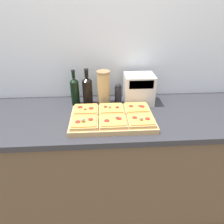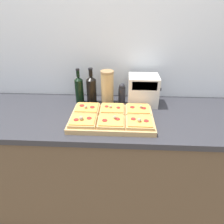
{
  "view_description": "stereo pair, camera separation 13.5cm",
  "coord_description": "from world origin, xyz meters",
  "px_view_note": "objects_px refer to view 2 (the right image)",
  "views": [
    {
      "loc": [
        -0.0,
        -0.92,
        1.63
      ],
      "look_at": [
        0.07,
        0.25,
        0.97
      ],
      "focal_mm": 32.0,
      "sensor_mm": 36.0,
      "label": 1
    },
    {
      "loc": [
        0.13,
        -0.92,
        1.63
      ],
      "look_at": [
        0.07,
        0.25,
        0.97
      ],
      "focal_mm": 32.0,
      "sensor_mm": 36.0,
      "label": 2
    }
  ],
  "objects_px": {
    "cutting_board": "(112,119)",
    "wine_bottle": "(91,89)",
    "pepper_mill": "(122,94)",
    "toaster_oven": "(143,90)",
    "olive_oil_bottle": "(79,89)",
    "grain_jar_tall": "(107,87)"
  },
  "relations": [
    {
      "from": "cutting_board",
      "to": "wine_bottle",
      "type": "relative_size",
      "value": 1.97
    },
    {
      "from": "pepper_mill",
      "to": "toaster_oven",
      "type": "relative_size",
      "value": 0.67
    },
    {
      "from": "olive_oil_bottle",
      "to": "pepper_mill",
      "type": "relative_size",
      "value": 1.65
    },
    {
      "from": "pepper_mill",
      "to": "grain_jar_tall",
      "type": "bearing_deg",
      "value": 180.0
    },
    {
      "from": "wine_bottle",
      "to": "toaster_oven",
      "type": "xyz_separation_m",
      "value": [
        0.4,
        -0.0,
        -0.0
      ]
    },
    {
      "from": "cutting_board",
      "to": "grain_jar_tall",
      "type": "bearing_deg",
      "value": 100.02
    },
    {
      "from": "cutting_board",
      "to": "wine_bottle",
      "type": "bearing_deg",
      "value": 122.08
    },
    {
      "from": "cutting_board",
      "to": "grain_jar_tall",
      "type": "xyz_separation_m",
      "value": [
        -0.05,
        0.27,
        0.11
      ]
    },
    {
      "from": "cutting_board",
      "to": "grain_jar_tall",
      "type": "height_order",
      "value": "grain_jar_tall"
    },
    {
      "from": "olive_oil_bottle",
      "to": "toaster_oven",
      "type": "distance_m",
      "value": 0.49
    },
    {
      "from": "cutting_board",
      "to": "grain_jar_tall",
      "type": "distance_m",
      "value": 0.3
    },
    {
      "from": "grain_jar_tall",
      "to": "pepper_mill",
      "type": "xyz_separation_m",
      "value": [
        0.11,
        0.0,
        -0.05
      ]
    },
    {
      "from": "cutting_board",
      "to": "toaster_oven",
      "type": "relative_size",
      "value": 2.24
    },
    {
      "from": "wine_bottle",
      "to": "toaster_oven",
      "type": "distance_m",
      "value": 0.4
    },
    {
      "from": "cutting_board",
      "to": "toaster_oven",
      "type": "bearing_deg",
      "value": 50.54
    },
    {
      "from": "pepper_mill",
      "to": "toaster_oven",
      "type": "bearing_deg",
      "value": -0.3
    },
    {
      "from": "olive_oil_bottle",
      "to": "toaster_oven",
      "type": "height_order",
      "value": "olive_oil_bottle"
    },
    {
      "from": "cutting_board",
      "to": "grain_jar_tall",
      "type": "relative_size",
      "value": 2.11
    },
    {
      "from": "cutting_board",
      "to": "olive_oil_bottle",
      "type": "distance_m",
      "value": 0.4
    },
    {
      "from": "grain_jar_tall",
      "to": "wine_bottle",
      "type": "bearing_deg",
      "value": 180.0
    },
    {
      "from": "wine_bottle",
      "to": "pepper_mill",
      "type": "bearing_deg",
      "value": -0.0
    },
    {
      "from": "olive_oil_bottle",
      "to": "wine_bottle",
      "type": "bearing_deg",
      "value": 0.0
    }
  ]
}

